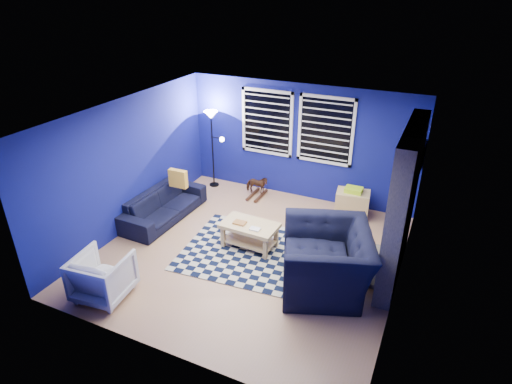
% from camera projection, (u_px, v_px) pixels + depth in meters
% --- Properties ---
extents(floor, '(5.00, 5.00, 0.00)m').
position_uv_depth(floor, '(250.00, 253.00, 7.59)').
color(floor, tan).
rests_on(floor, ground).
extents(ceiling, '(5.00, 5.00, 0.00)m').
position_uv_depth(ceiling, '(248.00, 116.00, 6.48)').
color(ceiling, white).
rests_on(ceiling, wall_back).
extents(wall_back, '(5.00, 0.00, 5.00)m').
position_uv_depth(wall_back, '(300.00, 142.00, 9.07)').
color(wall_back, navy).
rests_on(wall_back, floor).
extents(wall_left, '(0.00, 5.00, 5.00)m').
position_uv_depth(wall_left, '(128.00, 165.00, 7.97)').
color(wall_left, navy).
rests_on(wall_left, floor).
extents(wall_right, '(0.00, 5.00, 5.00)m').
position_uv_depth(wall_right, '(407.00, 222.00, 6.10)').
color(wall_right, navy).
rests_on(wall_right, floor).
extents(fireplace, '(0.65, 2.00, 2.50)m').
position_uv_depth(fireplace, '(401.00, 208.00, 6.58)').
color(fireplace, gray).
rests_on(fireplace, floor).
extents(window_left, '(1.17, 0.06, 1.42)m').
position_uv_depth(window_left, '(267.00, 123.00, 9.16)').
color(window_left, black).
rests_on(window_left, wall_back).
extents(window_right, '(1.17, 0.06, 1.42)m').
position_uv_depth(window_right, '(326.00, 131.00, 8.67)').
color(window_right, black).
rests_on(window_right, wall_back).
extents(tv, '(0.07, 1.00, 0.58)m').
position_uv_depth(tv, '(420.00, 163.00, 7.68)').
color(tv, black).
rests_on(tv, wall_right).
extents(rug, '(2.66, 2.20, 0.02)m').
position_uv_depth(rug, '(255.00, 252.00, 7.59)').
color(rug, black).
rests_on(rug, floor).
extents(sofa, '(2.00, 0.83, 0.58)m').
position_uv_depth(sofa, '(164.00, 205.00, 8.58)').
color(sofa, black).
rests_on(sofa, floor).
extents(armchair_big, '(1.86, 1.75, 0.97)m').
position_uv_depth(armchair_big, '(327.00, 260.00, 6.57)').
color(armchair_big, black).
rests_on(armchair_big, floor).
extents(armchair_bent, '(0.84, 0.86, 0.72)m').
position_uv_depth(armchair_bent, '(103.00, 276.00, 6.42)').
color(armchair_bent, gray).
rests_on(armchair_bent, floor).
extents(rocking_horse, '(0.33, 0.54, 0.42)m').
position_uv_depth(rocking_horse, '(257.00, 185.00, 9.43)').
color(rocking_horse, '#452816').
rests_on(rocking_horse, floor).
extents(coffee_table, '(1.02, 0.62, 0.50)m').
position_uv_depth(coffee_table, '(249.00, 230.00, 7.61)').
color(coffee_table, '#DFBB7D').
rests_on(coffee_table, rug).
extents(cabinet, '(0.71, 0.53, 0.63)m').
position_uv_depth(cabinet, '(352.00, 203.00, 8.66)').
color(cabinet, '#DFBB7D').
rests_on(cabinet, floor).
extents(floor_lamp, '(0.49, 0.30, 1.78)m').
position_uv_depth(floor_lamp, '(212.00, 126.00, 9.42)').
color(floor_lamp, black).
rests_on(floor_lamp, floor).
extents(throw_pillow, '(0.39, 0.12, 0.37)m').
position_uv_depth(throw_pillow, '(178.00, 179.00, 8.60)').
color(throw_pillow, gold).
rests_on(throw_pillow, sofa).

